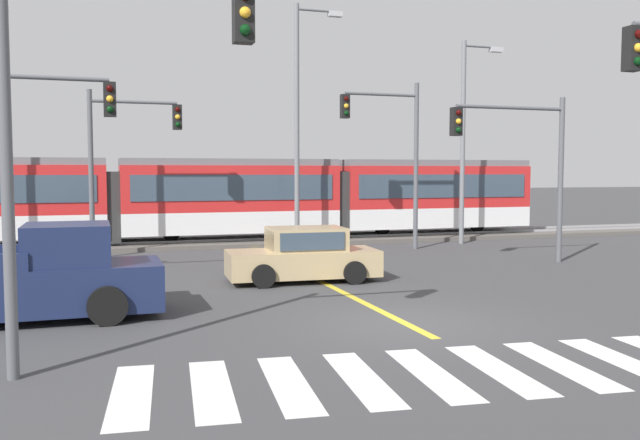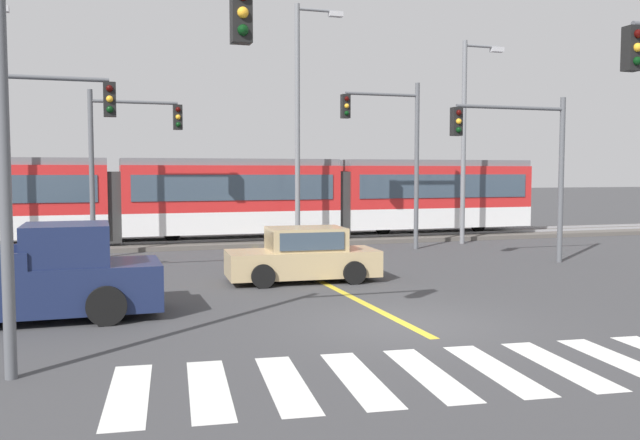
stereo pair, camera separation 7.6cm
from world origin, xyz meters
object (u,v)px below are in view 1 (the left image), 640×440
object	(u,v)px
traffic_light_far_right	(393,142)
street_lamp_east	(466,130)
traffic_light_mid_right	(523,152)
street_lamp_centre	(301,113)
traffic_light_far_left	(123,148)
sedan_crossing	(303,256)
traffic_light_near_left	(92,90)
pickup_truck	(33,280)
light_rail_tram	(230,196)
traffic_light_mid_left	(5,137)

from	to	relation	value
traffic_light_far_right	street_lamp_east	distance (m)	4.17
traffic_light_mid_right	street_lamp_centre	world-z (taller)	street_lamp_centre
traffic_light_far_left	traffic_light_far_right	bearing A→B (deg)	-4.09
sedan_crossing	traffic_light_near_left	size ratio (longest dim) A/B	0.66
pickup_truck	traffic_light_mid_right	bearing A→B (deg)	16.32
light_rail_tram	traffic_light_mid_right	size ratio (longest dim) A/B	5.04
light_rail_tram	traffic_light_far_left	world-z (taller)	traffic_light_far_left
pickup_truck	traffic_light_mid_right	distance (m)	15.54
pickup_truck	traffic_light_near_left	size ratio (longest dim) A/B	0.83
light_rail_tram	street_lamp_east	distance (m)	10.42
light_rail_tram	traffic_light_far_right	size ratio (longest dim) A/B	4.28
traffic_light_far_right	street_lamp_centre	distance (m)	3.80
light_rail_tram	street_lamp_centre	world-z (taller)	street_lamp_centre
traffic_light_mid_right	street_lamp_centre	bearing A→B (deg)	130.92
sedan_crossing	traffic_light_mid_right	xyz separation A→B (m)	(7.93, 1.21, 3.04)
traffic_light_far_left	street_lamp_east	distance (m)	14.09
sedan_crossing	traffic_light_far_right	xyz separation A→B (m)	(5.51, 6.29, 3.54)
traffic_light_far_right	street_lamp_east	size ratio (longest dim) A/B	0.76
light_rail_tram	traffic_light_mid_left	distance (m)	12.45
traffic_light_far_left	traffic_light_mid_right	bearing A→B (deg)	-24.85
light_rail_tram	sedan_crossing	bearing A→B (deg)	-89.21
sedan_crossing	traffic_light_mid_right	bearing A→B (deg)	8.66
street_lamp_centre	light_rail_tram	bearing A→B (deg)	131.72
pickup_truck	traffic_light_far_right	xyz separation A→B (m)	(12.24, 9.37, 3.40)
traffic_light_mid_right	traffic_light_far_right	xyz separation A→B (m)	(-2.42, 5.08, 0.51)
traffic_light_near_left	street_lamp_east	xyz separation A→B (m)	(14.90, 14.82, 0.55)
traffic_light_far_right	street_lamp_centre	world-z (taller)	street_lamp_centre
traffic_light_mid_left	street_lamp_centre	bearing A→B (deg)	35.94
sedan_crossing	traffic_light_far_left	world-z (taller)	traffic_light_far_left
traffic_light_far_left	street_lamp_centre	xyz separation A→B (m)	(6.81, 0.79, 1.46)
light_rail_tram	street_lamp_centre	distance (m)	4.86
light_rail_tram	traffic_light_far_right	xyz separation A→B (m)	(5.66, -4.16, 2.20)
pickup_truck	street_lamp_centre	world-z (taller)	street_lamp_centre
traffic_light_mid_right	traffic_light_far_left	bearing A→B (deg)	155.15
sedan_crossing	street_lamp_centre	xyz separation A→B (m)	(2.21, 7.80, 4.67)
light_rail_tram	traffic_light_near_left	xyz separation A→B (m)	(-5.30, -17.76, 2.23)
sedan_crossing	traffic_light_mid_right	distance (m)	8.58
traffic_light_far_right	street_lamp_centre	size ratio (longest dim) A/B	0.68
traffic_light_far_left	traffic_light_near_left	bearing A→B (deg)	-93.42
light_rail_tram	pickup_truck	world-z (taller)	light_rail_tram
street_lamp_centre	street_lamp_east	size ratio (longest dim) A/B	1.12
traffic_light_mid_right	traffic_light_far_right	distance (m)	5.65
traffic_light_near_left	traffic_light_far_left	size ratio (longest dim) A/B	1.10
light_rail_tram	pickup_truck	xyz separation A→B (m)	(-6.58, -13.53, -1.20)
traffic_light_mid_right	street_lamp_east	bearing A→B (deg)	76.38
street_lamp_east	street_lamp_centre	bearing A→B (deg)	177.65
street_lamp_east	traffic_light_near_left	bearing A→B (deg)	-135.17
pickup_truck	traffic_light_near_left	xyz separation A→B (m)	(1.28, -4.23, 3.44)
pickup_truck	street_lamp_east	distance (m)	19.74
pickup_truck	street_lamp_centre	xyz separation A→B (m)	(8.94, 10.88, 4.53)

